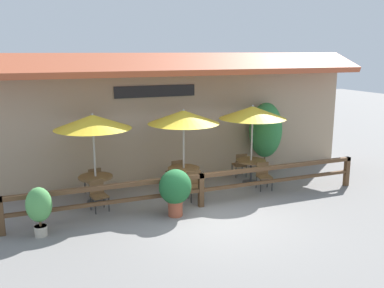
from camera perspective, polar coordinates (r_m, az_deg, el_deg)
The scene contains 18 objects.
ground_plane at distance 11.28m, azimuth 3.33°, elevation -10.05°, with size 60.00×60.00×0.00m, color slate.
building_facade at distance 14.40m, azimuth -3.57°, elevation 3.82°, with size 14.28×1.49×4.23m.
patio_railing at distance 11.94m, azimuth 1.21°, elevation -5.20°, with size 10.40×0.14×0.95m.
patio_umbrella_near at distance 12.24m, azimuth -13.10°, elevation 2.89°, with size 2.17×2.17×2.59m.
dining_table_near at distance 12.63m, azimuth -12.72°, elevation -4.87°, with size 0.98×0.98×0.77m.
chair_near_streetside at distance 12.02m, azimuth -12.36°, elevation -6.50°, with size 0.49×0.49×0.84m.
chair_near_wallside at distance 13.34m, azimuth -12.99°, elevation -4.65°, with size 0.50×0.50×0.84m.
patio_umbrella_middle at distance 12.81m, azimuth -1.14°, elevation 3.62°, with size 2.17×2.17×2.59m.
dining_table_middle at distance 13.19m, azimuth -1.10°, elevation -3.83°, with size 0.98×0.98×0.77m.
chair_middle_streetside at distance 12.56m, azimuth 0.44°, elevation -5.39°, with size 0.47×0.47×0.84m.
chair_middle_wallside at distance 13.93m, azimuth -2.27°, elevation -3.60°, with size 0.49×0.49×0.84m.
patio_umbrella_far at distance 13.89m, azimuth 8.08°, elevation 4.18°, with size 2.17×2.17×2.59m.
dining_table_far at distance 14.24m, azimuth 7.87°, elevation -2.73°, with size 0.98×0.98×0.77m.
chair_far_streetside at distance 13.70m, azimuth 9.53°, elevation -4.05°, with size 0.48×0.48×0.84m.
chair_far_wallside at distance 14.88m, azimuth 6.41°, elevation -2.63°, with size 0.47×0.47×0.84m.
potted_plant_tall_tropical at distance 11.27m, azimuth -2.25°, elevation -5.98°, with size 0.87×0.78×1.27m.
potted_plant_corner_fern at distance 10.68m, azimuth -19.73°, elevation -7.91°, with size 0.60×0.54×1.20m.
potted_plant_small_flowering at distance 15.53m, azimuth 9.79°, elevation 1.79°, with size 1.20×1.08×2.50m.
Camera 1 is at (-4.50, -9.41, 4.29)m, focal length 40.00 mm.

